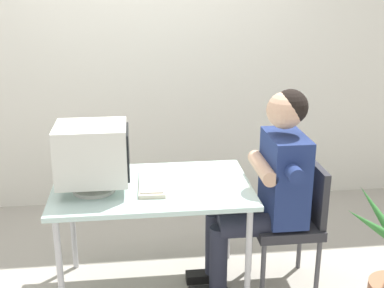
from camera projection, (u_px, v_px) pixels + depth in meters
name	position (u px, v px, depth m)	size (l,w,h in m)	color
ground_plane	(155.00, 288.00, 3.22)	(12.00, 12.00, 0.00)	#9E998E
wall_back	(180.00, 28.00, 4.10)	(8.00, 0.10, 3.00)	silver
desk	(152.00, 194.00, 3.01)	(1.18, 0.74, 0.72)	#B7B7BC
crt_monitor	(93.00, 154.00, 2.84)	(0.41, 0.33, 0.40)	silver
keyboard	(152.00, 181.00, 3.01)	(0.17, 0.46, 0.03)	beige
office_chair	(294.00, 217.00, 3.12)	(0.40, 0.40, 0.82)	#4C4C51
person_seated	(268.00, 183.00, 3.03)	(0.70, 0.59, 1.29)	navy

